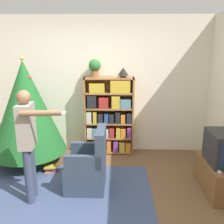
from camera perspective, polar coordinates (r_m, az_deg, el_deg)
ground_plane at (r=3.58m, az=-6.46°, el=-19.94°), size 14.00×14.00×0.00m
wall_back at (r=4.87m, az=-3.97°, el=6.01°), size 8.00×0.10×2.60m
area_rug at (r=3.84m, az=-11.71°, el=-17.54°), size 2.62×1.64×0.01m
bookshelf at (r=4.77m, az=-0.53°, el=-1.06°), size 0.93×0.26×1.48m
tv_stand at (r=4.02m, az=23.35°, el=-13.40°), size 0.47×0.87×0.44m
television at (r=3.84m, az=24.04°, el=-7.49°), size 0.39×0.55×0.46m
game_remote at (r=3.65m, az=23.17°, el=-12.23°), size 0.04×0.12×0.02m
christmas_tree at (r=4.54m, az=-19.01°, el=0.95°), size 1.31×1.31×1.89m
armchair at (r=3.74m, az=-5.40°, el=-12.55°), size 0.58×0.57×0.92m
standing_person at (r=3.42m, az=-18.66°, el=-5.59°), size 0.66×0.47×1.51m
potted_plant at (r=4.63m, az=-3.97°, el=10.23°), size 0.22×0.22×0.33m
table_lamp at (r=4.62m, az=2.58°, el=9.14°), size 0.20×0.20×0.18m
book_pile_near_tree at (r=4.40m, az=-13.76°, el=-12.47°), size 0.23×0.17×0.11m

